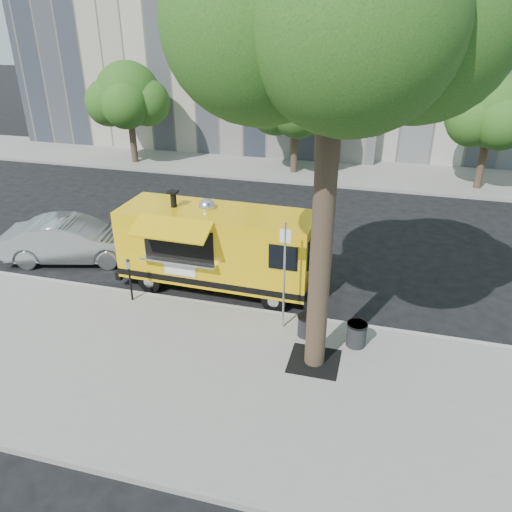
# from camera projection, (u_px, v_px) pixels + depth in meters

# --- Properties ---
(ground) EXTENTS (120.00, 120.00, 0.00)m
(ground) POSITION_uv_depth(u_px,v_px,m) (244.00, 295.00, 15.13)
(ground) COLOR black
(ground) RESTS_ON ground
(sidewalk) EXTENTS (60.00, 6.00, 0.15)m
(sidewalk) POSITION_uv_depth(u_px,v_px,m) (195.00, 377.00, 11.63)
(sidewalk) COLOR gray
(sidewalk) RESTS_ON ground
(curb) EXTENTS (60.00, 0.14, 0.16)m
(curb) POSITION_uv_depth(u_px,v_px,m) (235.00, 309.00, 14.29)
(curb) COLOR #999993
(curb) RESTS_ON ground
(far_sidewalk) EXTENTS (60.00, 5.00, 0.15)m
(far_sidewalk) POSITION_uv_depth(u_px,v_px,m) (315.00, 170.00, 26.79)
(far_sidewalk) COLOR gray
(far_sidewalk) RESTS_ON ground
(tree_well) EXTENTS (1.20, 1.20, 0.02)m
(tree_well) POSITION_uv_depth(u_px,v_px,m) (314.00, 361.00, 12.02)
(tree_well) COLOR black
(tree_well) RESTS_ON sidewalk
(far_tree_a) EXTENTS (3.42, 3.42, 5.36)m
(far_tree_a) POSITION_uv_depth(u_px,v_px,m) (128.00, 95.00, 26.48)
(far_tree_a) COLOR #33261C
(far_tree_a) RESTS_ON far_sidewalk
(far_tree_b) EXTENTS (3.60, 3.60, 5.50)m
(far_tree_b) POSITION_uv_depth(u_px,v_px,m) (296.00, 99.00, 24.68)
(far_tree_b) COLOR #33261C
(far_tree_b) RESTS_ON far_sidewalk
(far_tree_c) EXTENTS (3.24, 3.24, 5.21)m
(far_tree_c) POSITION_uv_depth(u_px,v_px,m) (492.00, 111.00, 22.35)
(far_tree_c) COLOR #33261C
(far_tree_c) RESTS_ON far_sidewalk
(sign_post) EXTENTS (0.28, 0.06, 3.00)m
(sign_post) POSITION_uv_depth(u_px,v_px,m) (284.00, 270.00, 12.61)
(sign_post) COLOR silver
(sign_post) RESTS_ON sidewalk
(parking_meter) EXTENTS (0.11, 0.11, 1.33)m
(parking_meter) POSITION_uv_depth(u_px,v_px,m) (129.00, 275.00, 14.23)
(parking_meter) COLOR black
(parking_meter) RESTS_ON sidewalk
(food_truck) EXTENTS (6.15, 2.87, 2.99)m
(food_truck) POSITION_uv_depth(u_px,v_px,m) (216.00, 247.00, 14.92)
(food_truck) COLOR yellow
(food_truck) RESTS_ON ground
(sedan) EXTENTS (4.84, 2.74, 1.51)m
(sedan) POSITION_uv_depth(u_px,v_px,m) (73.00, 240.00, 16.94)
(sedan) COLOR #A4A7AB
(sedan) RESTS_ON ground
(trash_bin_left) EXTENTS (0.49, 0.49, 0.59)m
(trash_bin_left) POSITION_uv_depth(u_px,v_px,m) (306.00, 325.00, 12.87)
(trash_bin_left) COLOR black
(trash_bin_left) RESTS_ON sidewalk
(trash_bin_right) EXTENTS (0.53, 0.53, 0.64)m
(trash_bin_right) POSITION_uv_depth(u_px,v_px,m) (356.00, 334.00, 12.48)
(trash_bin_right) COLOR black
(trash_bin_right) RESTS_ON sidewalk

